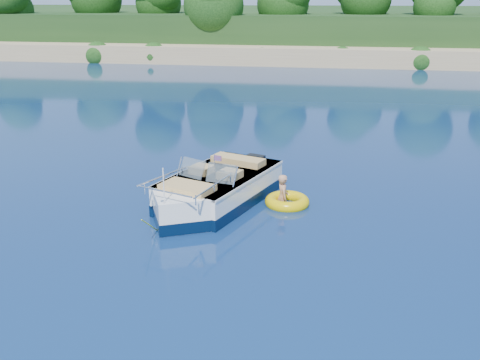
{
  "coord_description": "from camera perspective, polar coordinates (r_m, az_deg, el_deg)",
  "views": [
    {
      "loc": [
        0.79,
        -11.23,
        5.64
      ],
      "look_at": [
        -1.55,
        2.46,
        0.85
      ],
      "focal_mm": 40.0,
      "sensor_mm": 36.0,
      "label": 1
    }
  ],
  "objects": [
    {
      "name": "motorboat",
      "position": [
        15.11,
        -2.87,
        -1.36
      ],
      "size": [
        3.31,
        5.65,
        1.96
      ],
      "rotation": [
        0.0,
        0.0,
        -0.34
      ],
      "color": "white",
      "rests_on": "ground"
    },
    {
      "name": "shoreline",
      "position": [
        75.15,
        9.4,
        15.24
      ],
      "size": [
        170.0,
        59.0,
        6.0
      ],
      "color": "tan",
      "rests_on": "ground"
    },
    {
      "name": "tow_tube",
      "position": [
        15.31,
        5.04,
        -2.3
      ],
      "size": [
        1.59,
        1.59,
        0.34
      ],
      "rotation": [
        0.0,
        0.0,
        0.3
      ],
      "color": "#E4C006",
      "rests_on": "ground"
    },
    {
      "name": "boy",
      "position": [
        15.39,
        4.52,
        -2.52
      ],
      "size": [
        0.58,
        0.83,
        1.5
      ],
      "primitive_type": "imported",
      "rotation": [
        0.0,
        -0.17,
        1.92
      ],
      "color": "tan",
      "rests_on": "ground"
    },
    {
      "name": "ground",
      "position": [
        12.59,
        5.12,
        -7.66
      ],
      "size": [
        160.0,
        160.0,
        0.0
      ],
      "primitive_type": "plane",
      "color": "#0A1C4A",
      "rests_on": "ground"
    }
  ]
}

